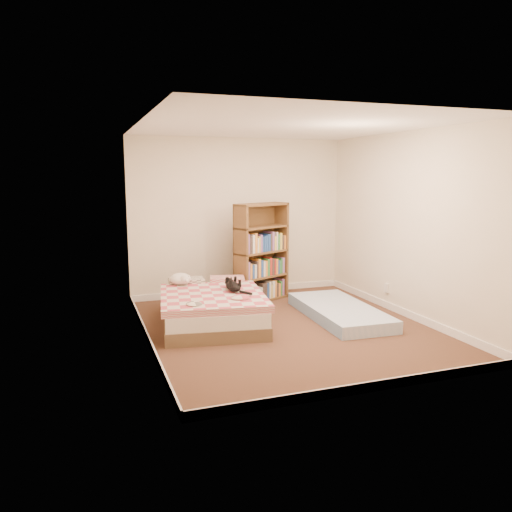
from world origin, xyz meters
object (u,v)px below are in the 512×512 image
object	(u,v)px
bookshelf	(261,265)
white_dog	(181,279)
black_cat	(233,286)
bed	(211,307)
floor_mattress	(339,312)

from	to	relation	value
bookshelf	white_dog	world-z (taller)	bookshelf
bookshelf	white_dog	xyz separation A→B (m)	(-1.32, -0.39, -0.05)
black_cat	bed	bearing A→B (deg)	170.57
bookshelf	black_cat	world-z (taller)	bookshelf
bookshelf	bed	bearing A→B (deg)	-162.03
bed	white_dog	size ratio (longest dim) A/B	4.60
bed	black_cat	size ratio (longest dim) A/B	3.06
floor_mattress	white_dog	world-z (taller)	white_dog
bookshelf	black_cat	size ratio (longest dim) A/B	2.37
bookshelf	white_dog	size ratio (longest dim) A/B	3.56
bed	black_cat	bearing A→B (deg)	-3.05
bed	white_dog	world-z (taller)	white_dog
bed	floor_mattress	bearing A→B (deg)	-2.62
bed	floor_mattress	xyz separation A→B (m)	(1.71, -0.35, -0.13)
bookshelf	floor_mattress	xyz separation A→B (m)	(0.67, -1.28, -0.47)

